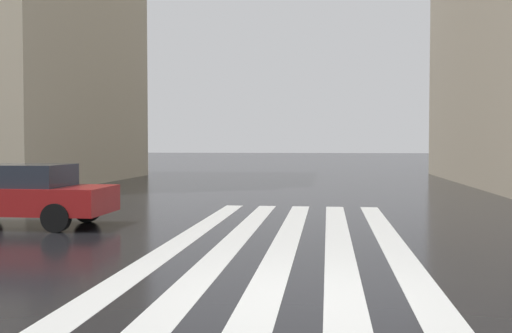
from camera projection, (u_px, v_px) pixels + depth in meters
name	position (u px, v px, depth m)	size (l,w,h in m)	color
ground_plane	(305.00, 297.00, 7.34)	(220.00, 220.00, 0.00)	black
zebra_crossing	(286.00, 242.00, 11.37)	(13.00, 4.50, 0.01)	silver
car_red	(18.00, 193.00, 13.57)	(1.85, 4.10, 1.41)	maroon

